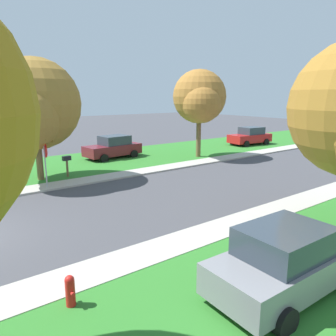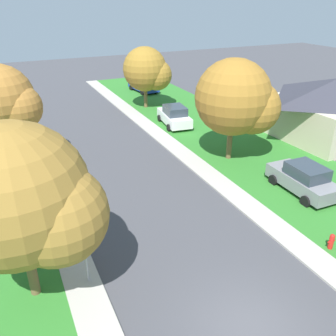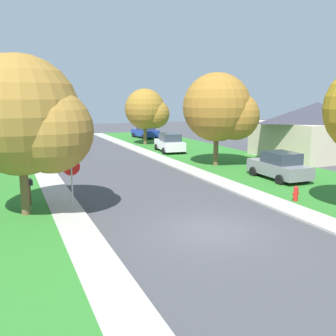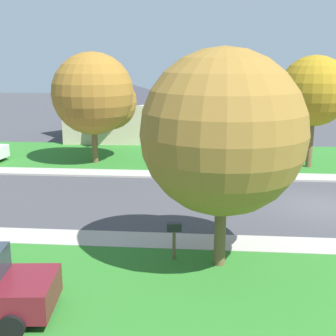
% 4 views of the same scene
% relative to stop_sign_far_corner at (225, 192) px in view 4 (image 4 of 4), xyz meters
% --- Properties ---
extents(ground_plane, '(120.00, 120.00, 0.00)m').
position_rel_stop_sign_far_corner_xyz_m(ground_plane, '(4.45, -4.50, -1.89)').
color(ground_plane, '#424247').
extents(sidewalk_east, '(1.40, 56.00, 0.10)m').
position_rel_stop_sign_far_corner_xyz_m(sidewalk_east, '(9.15, 7.50, -1.84)').
color(sidewalk_east, '#ADA89E').
rests_on(sidewalk_east, ground).
extents(lawn_east, '(8.00, 56.00, 0.08)m').
position_rel_stop_sign_far_corner_xyz_m(lawn_east, '(13.85, 7.50, -1.85)').
color(lawn_east, '#2D7528').
rests_on(lawn_east, ground).
extents(sidewalk_west, '(1.40, 56.00, 0.10)m').
position_rel_stop_sign_far_corner_xyz_m(sidewalk_west, '(-0.25, 7.50, -1.84)').
color(sidewalk_west, '#ADA89E').
rests_on(sidewalk_west, ground).
extents(stop_sign_far_corner, '(0.92, 0.92, 2.77)m').
position_rel_stop_sign_far_corner_xyz_m(stop_sign_far_corner, '(0.00, 0.00, 0.00)').
color(stop_sign_far_corner, '#9E9EA3').
rests_on(stop_sign_far_corner, ground).
extents(car_grey_driveway_right, '(2.12, 4.34, 1.76)m').
position_rel_stop_sign_far_corner_xyz_m(car_grey_driveway_right, '(12.79, 1.83, -1.01)').
color(car_grey_driveway_right, gray).
rests_on(car_grey_driveway_right, ground).
extents(tree_corner_large, '(4.35, 4.04, 6.58)m').
position_rel_stop_sign_far_corner_xyz_m(tree_corner_large, '(11.78, -5.56, 2.53)').
color(tree_corner_large, brown).
rests_on(tree_corner_large, ground).
extents(tree_sidewalk_near, '(5.30, 4.93, 6.78)m').
position_rel_stop_sign_far_corner_xyz_m(tree_sidewalk_near, '(11.91, 7.34, 2.26)').
color(tree_sidewalk_near, brown).
rests_on(tree_sidewalk_near, ground).
extents(tree_sidewalk_mid, '(5.35, 4.98, 6.81)m').
position_rel_stop_sign_far_corner_xyz_m(tree_sidewalk_mid, '(-1.67, 0.03, 2.27)').
color(tree_sidewalk_mid, brown).
rests_on(tree_sidewalk_mid, ground).
extents(house_right_setback, '(9.33, 8.18, 4.60)m').
position_rel_stop_sign_far_corner_xyz_m(house_right_setback, '(21.39, 7.90, 0.49)').
color(house_right_setback, beige).
rests_on(house_right_setback, ground).
extents(fire_hydrant, '(0.38, 0.22, 0.83)m').
position_rel_stop_sign_far_corner_xyz_m(fire_hydrant, '(10.21, -2.61, -1.45)').
color(fire_hydrant, red).
rests_on(fire_hydrant, ground).
extents(mailbox, '(0.29, 0.50, 1.31)m').
position_rel_stop_sign_far_corner_xyz_m(mailbox, '(-1.68, 1.68, -0.88)').
color(mailbox, brown).
rests_on(mailbox, ground).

